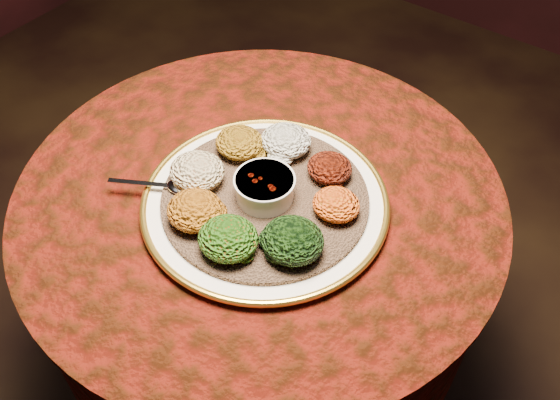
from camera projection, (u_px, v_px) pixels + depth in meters
The scene contains 13 objects.
table at pixel (261, 248), 1.35m from camera, with size 0.96×0.96×0.73m.
platter at pixel (265, 203), 1.18m from camera, with size 0.57×0.57×0.02m.
injera at pixel (265, 199), 1.17m from camera, with size 0.39×0.39×0.01m, color brown.
stew_bowl at pixel (265, 187), 1.14m from camera, with size 0.11×0.11×0.05m.
spoon at pixel (173, 186), 1.18m from camera, with size 0.15×0.09×0.01m.
portion_ayib at pixel (286, 141), 1.23m from camera, with size 0.10×0.10×0.05m, color beige.
portion_kitfo at pixel (330, 168), 1.19m from camera, with size 0.09×0.08×0.04m, color black.
portion_tikil at pixel (336, 204), 1.12m from camera, with size 0.09×0.08×0.04m, color #B8840F.
portion_gomen at pixel (292, 240), 1.06m from camera, with size 0.11×0.11×0.05m, color black.
portion_mixveg at pixel (228, 238), 1.06m from camera, with size 0.11×0.10×0.05m, color maroon.
portion_kik at pixel (195, 210), 1.11m from camera, with size 0.10×0.10×0.05m, color #A5590E.
portion_timatim at pixel (197, 171), 1.17m from camera, with size 0.11×0.10×0.05m, color maroon.
portion_shiro at pixel (240, 143), 1.23m from camera, with size 0.10×0.09×0.05m, color #825C0F.
Camera 1 is at (0.53, -0.65, 1.62)m, focal length 40.00 mm.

